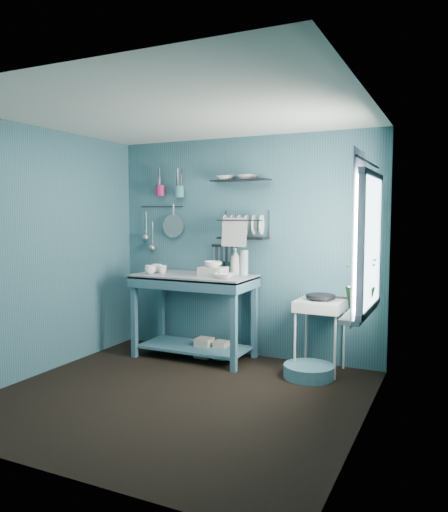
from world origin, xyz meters
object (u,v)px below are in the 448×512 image
at_px(mug_left, 150,270).
at_px(soap_bottle, 235,261).
at_px(utensil_cup_teal, 179,192).
at_px(floor_basin, 309,371).
at_px(work_counter, 194,316).
at_px(water_bottle, 244,262).
at_px(mug_mid, 162,269).
at_px(storage_tin_small, 221,350).
at_px(utensil_cup_magenta, 160,191).
at_px(potted_plant, 360,282).
at_px(storage_tin_large, 204,348).
at_px(dish_rack, 243,225).
at_px(wash_tub, 213,271).
at_px(frying_pan, 320,296).
at_px(hotplate_stand, 320,336).
at_px(mug_right, 156,268).
at_px(colander, 173,226).

xyz_separation_m(mug_left, soap_bottle, (0.90, 0.36, 0.10)).
bearing_deg(utensil_cup_teal, floor_basin, -13.92).
xyz_separation_m(work_counter, water_bottle, (0.52, 0.22, 0.61)).
relative_size(soap_bottle, water_bottle, 1.07).
relative_size(mug_mid, storage_tin_small, 0.50).
height_order(mug_mid, utensil_cup_magenta, utensil_cup_magenta).
xyz_separation_m(soap_bottle, water_bottle, (0.10, 0.02, -0.01)).
bearing_deg(potted_plant, storage_tin_large, 160.70).
bearing_deg(dish_rack, wash_tub, -135.91).
bearing_deg(frying_pan, potted_plant, -53.42).
bearing_deg(hotplate_stand, water_bottle, 161.14).
height_order(frying_pan, utensil_cup_magenta, utensil_cup_magenta).
relative_size(wash_tub, utensil_cup_magenta, 2.15).
xyz_separation_m(mug_right, floor_basin, (1.88, -0.14, -0.93)).
bearing_deg(water_bottle, wash_tub, -138.37).
xyz_separation_m(mug_right, utensil_cup_magenta, (-0.12, 0.29, 0.92)).
bearing_deg(mug_right, utensil_cup_teal, 63.05).
xyz_separation_m(mug_mid, utensil_cup_magenta, (-0.24, 0.35, 0.92)).
relative_size(storage_tin_large, floor_basin, 0.44).
relative_size(water_bottle, dish_rack, 0.51).
bearing_deg(wash_tub, soap_bottle, 52.31).
bearing_deg(water_bottle, floor_basin, -22.82).
bearing_deg(water_bottle, utensil_cup_teal, 175.51).
distance_m(storage_tin_small, floor_basin, 1.10).
xyz_separation_m(mug_left, storage_tin_small, (0.78, 0.24, -0.90)).
height_order(water_bottle, dish_rack, dish_rack).
bearing_deg(water_bottle, mug_left, -159.19).
bearing_deg(storage_tin_large, utensil_cup_magenta, 161.76).
bearing_deg(mug_left, wash_tub, 10.86).
xyz_separation_m(utensil_cup_magenta, floor_basin, (2.00, -0.43, -1.85)).
relative_size(mug_mid, water_bottle, 0.36).
xyz_separation_m(hotplate_stand, storage_tin_large, (-1.32, -0.06, -0.27)).
xyz_separation_m(mug_mid, potted_plant, (2.32, -0.53, 0.06)).
bearing_deg(work_counter, floor_basin, 0.00).
distance_m(mug_left, utensil_cup_magenta, 1.03).
xyz_separation_m(mug_left, hotplate_stand, (1.90, 0.27, -0.62)).
distance_m(wash_tub, storage_tin_large, 0.91).
height_order(mug_left, floor_basin, mug_left).
bearing_deg(work_counter, soap_bottle, 31.28).
xyz_separation_m(mug_mid, hotplate_stand, (1.80, 0.17, -0.62)).
xyz_separation_m(utensil_cup_magenta, colander, (0.16, 0.03, -0.43)).
height_order(mug_mid, floor_basin, mug_mid).
bearing_deg(hotplate_stand, utensil_cup_teal, 162.50).
distance_m(water_bottle, frying_pan, 0.96).
xyz_separation_m(frying_pan, dish_rack, (-0.92, 0.13, 0.72)).
distance_m(mug_left, mug_right, 0.16).
height_order(work_counter, hotplate_stand, work_counter).
height_order(mug_right, utensil_cup_teal, utensil_cup_teal).
bearing_deg(work_counter, mug_mid, -165.21).
relative_size(utensil_cup_teal, storage_tin_small, 0.65).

